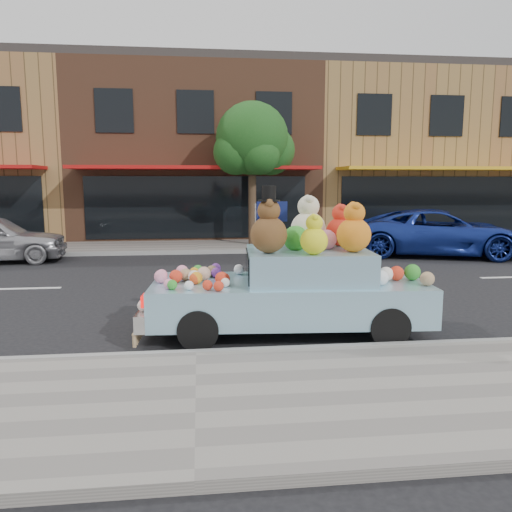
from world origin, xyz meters
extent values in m
plane|color=black|center=(0.00, 0.00, 0.00)|extent=(120.00, 120.00, 0.00)
cube|color=gray|center=(0.00, -6.50, 0.06)|extent=(60.00, 3.00, 0.12)
cube|color=gray|center=(0.00, 6.50, 0.06)|extent=(60.00, 3.00, 0.12)
cube|color=gray|center=(0.00, -5.00, 0.07)|extent=(60.00, 0.12, 0.13)
cube|color=gray|center=(0.00, 5.00, 0.07)|extent=(60.00, 0.12, 0.13)
cube|color=black|center=(-7.00, 7.98, 5.00)|extent=(1.40, 0.06, 1.60)
cube|color=brown|center=(0.00, 12.00, 3.50)|extent=(10.00, 8.00, 7.00)
cube|color=#332D2B|center=(0.00, 12.00, 7.15)|extent=(10.00, 8.00, 0.30)
cube|color=black|center=(0.00, 7.98, 1.40)|extent=(8.50, 0.06, 2.40)
cube|color=#AF1110|center=(0.00, 7.10, 2.90)|extent=(9.00, 1.80, 0.12)
cube|color=black|center=(-3.00, 7.98, 5.00)|extent=(1.40, 0.06, 1.60)
cube|color=black|center=(0.00, 7.98, 5.00)|extent=(1.40, 0.06, 1.60)
cube|color=black|center=(3.00, 7.98, 5.00)|extent=(1.40, 0.06, 1.60)
cube|color=olive|center=(10.00, 12.00, 3.50)|extent=(10.00, 8.00, 7.00)
cube|color=#332D2B|center=(10.00, 12.00, 7.15)|extent=(10.00, 8.00, 0.30)
cube|color=black|center=(10.00, 7.98, 1.40)|extent=(8.50, 0.06, 2.40)
cube|color=gold|center=(10.00, 7.10, 2.90)|extent=(9.00, 1.80, 0.12)
cube|color=black|center=(7.00, 7.98, 5.00)|extent=(1.40, 0.06, 1.60)
cube|color=black|center=(10.00, 7.98, 5.00)|extent=(1.40, 0.06, 1.60)
cylinder|color=#38281C|center=(2.00, 6.50, 1.60)|extent=(0.28, 0.28, 3.20)
sphere|color=#124014|center=(2.00, 6.50, 3.92)|extent=(2.60, 2.60, 2.60)
sphere|color=#124014|center=(2.70, 6.80, 3.52)|extent=(1.80, 1.80, 1.80)
sphere|color=#124014|center=(1.40, 6.30, 3.42)|extent=(1.60, 1.60, 1.60)
sphere|color=#124014|center=(2.20, 5.90, 3.32)|extent=(1.40, 1.40, 1.40)
sphere|color=#124014|center=(1.70, 7.10, 3.62)|extent=(1.60, 1.60, 1.60)
imported|color=navy|center=(7.82, 3.78, 0.76)|extent=(5.93, 4.01, 1.51)
cylinder|color=black|center=(2.82, -4.78, 0.30)|extent=(0.61, 0.24, 0.60)
cylinder|color=black|center=(2.92, -3.23, 0.30)|extent=(0.61, 0.24, 0.60)
cylinder|color=black|center=(0.03, -4.60, 0.30)|extent=(0.61, 0.24, 0.60)
cylinder|color=black|center=(0.13, -3.05, 0.30)|extent=(0.61, 0.24, 0.60)
cube|color=#90C1D7|center=(1.48, -3.91, 0.55)|extent=(4.40, 1.97, 0.60)
cube|color=#90C1D7|center=(1.77, -3.93, 1.10)|extent=(1.99, 1.62, 0.50)
cube|color=silver|center=(-0.74, -3.77, 0.40)|extent=(0.27, 1.79, 0.26)
cube|color=red|center=(-0.73, -4.45, 0.72)|extent=(0.08, 0.28, 0.16)
cube|color=red|center=(-0.65, -3.10, 0.72)|extent=(0.08, 0.28, 0.16)
cube|color=black|center=(0.83, -3.87, 1.10)|extent=(0.12, 1.30, 0.40)
sphere|color=#513217|center=(1.10, -4.24, 1.63)|extent=(0.56, 0.56, 0.56)
sphere|color=#513217|center=(1.10, -4.24, 1.99)|extent=(0.35, 0.35, 0.35)
sphere|color=#513217|center=(1.10, -4.36, 2.10)|extent=(0.13, 0.13, 0.13)
sphere|color=#513217|center=(1.10, -4.12, 2.10)|extent=(0.13, 0.13, 0.13)
cylinder|color=black|center=(1.10, -4.24, 2.13)|extent=(0.33, 0.33, 0.02)
cylinder|color=black|center=(1.10, -4.24, 2.24)|extent=(0.21, 0.21, 0.22)
sphere|color=beige|center=(1.85, -3.59, 1.64)|extent=(0.58, 0.58, 0.58)
sphere|color=beige|center=(1.85, -3.59, 2.01)|extent=(0.36, 0.36, 0.36)
sphere|color=beige|center=(1.85, -3.71, 2.13)|extent=(0.14, 0.14, 0.14)
sphere|color=beige|center=(1.85, -3.46, 2.13)|extent=(0.14, 0.14, 0.14)
sphere|color=orange|center=(2.40, -4.27, 1.61)|extent=(0.52, 0.52, 0.52)
sphere|color=orange|center=(2.40, -4.27, 1.95)|extent=(0.32, 0.32, 0.32)
sphere|color=orange|center=(2.40, -4.39, 2.05)|extent=(0.12, 0.12, 0.12)
sphere|color=orange|center=(2.40, -4.16, 2.05)|extent=(0.12, 0.12, 0.12)
sphere|color=red|center=(2.40, -3.57, 1.59)|extent=(0.48, 0.48, 0.48)
sphere|color=red|center=(2.40, -3.57, 1.90)|extent=(0.30, 0.30, 0.30)
sphere|color=red|center=(2.40, -3.68, 1.99)|extent=(0.11, 0.11, 0.11)
sphere|color=red|center=(2.40, -3.47, 1.99)|extent=(0.11, 0.11, 0.11)
sphere|color=silver|center=(1.20, -3.45, 1.55)|extent=(0.41, 0.41, 0.41)
sphere|color=silver|center=(1.20, -3.45, 1.82)|extent=(0.25, 0.25, 0.25)
sphere|color=silver|center=(1.20, -3.53, 1.90)|extent=(0.10, 0.10, 0.10)
sphere|color=silver|center=(1.20, -3.36, 1.90)|extent=(0.10, 0.10, 0.10)
sphere|color=yellow|center=(1.74, -4.48, 1.55)|extent=(0.41, 0.41, 0.41)
sphere|color=yellow|center=(1.74, -4.48, 1.82)|extent=(0.25, 0.25, 0.25)
sphere|color=yellow|center=(1.74, -4.57, 1.90)|extent=(0.10, 0.10, 0.10)
sphere|color=yellow|center=(1.74, -4.39, 1.90)|extent=(0.10, 0.10, 0.10)
sphere|color=#2B8724|center=(1.58, -3.92, 1.53)|extent=(0.40, 0.40, 0.40)
sphere|color=pink|center=(2.08, -3.90, 1.50)|extent=(0.32, 0.32, 0.32)
sphere|color=white|center=(-0.09, -4.43, 0.92)|extent=(0.14, 0.14, 0.14)
sphere|color=pink|center=(-0.39, -4.32, 0.93)|extent=(0.15, 0.15, 0.15)
sphere|color=#733299|center=(0.34, -3.54, 0.93)|extent=(0.17, 0.17, 0.17)
sphere|color=#947551|center=(-0.16, -3.72, 0.95)|extent=(0.20, 0.20, 0.20)
sphere|color=orange|center=(-0.03, -3.45, 0.93)|extent=(0.17, 0.17, 0.17)
sphere|color=red|center=(0.33, -4.55, 0.93)|extent=(0.15, 0.15, 0.15)
sphere|color=red|center=(-0.30, -3.86, 0.95)|extent=(0.20, 0.20, 0.20)
sphere|color=#2B8724|center=(0.28, -3.31, 0.93)|extent=(0.16, 0.16, 0.16)
sphere|color=beige|center=(0.44, -4.27, 0.92)|extent=(0.14, 0.14, 0.14)
sphere|color=red|center=(0.18, -4.46, 0.93)|extent=(0.15, 0.15, 0.15)
sphere|color=red|center=(0.44, -4.09, 0.94)|extent=(0.18, 0.18, 0.18)
sphere|color=orange|center=(0.01, -4.00, 0.95)|extent=(0.19, 0.19, 0.19)
sphere|color=#2B8724|center=(-0.29, -3.73, 0.92)|extent=(0.14, 0.14, 0.14)
sphere|color=#947551|center=(-0.10, -3.64, 0.93)|extent=(0.16, 0.16, 0.16)
sphere|color=red|center=(0.40, -4.14, 0.95)|extent=(0.21, 0.21, 0.21)
sphere|color=pink|center=(-0.54, -3.87, 0.95)|extent=(0.21, 0.21, 0.21)
sphere|color=pink|center=(-0.14, -3.67, 0.93)|extent=(0.16, 0.16, 0.16)
sphere|color=beige|center=(-0.02, -3.87, 0.95)|extent=(0.19, 0.19, 0.19)
sphere|color=#553C18|center=(0.16, -3.47, 0.94)|extent=(0.17, 0.17, 0.17)
sphere|color=#733299|center=(0.34, -3.12, 0.94)|extent=(0.17, 0.17, 0.17)
sphere|color=#947551|center=(0.27, -3.41, 0.94)|extent=(0.19, 0.19, 0.19)
sphere|color=red|center=(0.00, -4.02, 0.94)|extent=(0.18, 0.18, 0.18)
sphere|color=#2B8724|center=(0.04, -3.36, 0.94)|extent=(0.19, 0.19, 0.19)
sphere|color=#2B8724|center=(-0.34, -4.37, 0.92)|extent=(0.15, 0.15, 0.15)
sphere|color=pink|center=(-0.22, -3.43, 0.95)|extent=(0.20, 0.20, 0.20)
sphere|color=pink|center=(-0.54, -3.70, 0.94)|extent=(0.19, 0.19, 0.19)
sphere|color=white|center=(-0.21, -3.33, 0.93)|extent=(0.16, 0.16, 0.16)
sphere|color=white|center=(0.73, -3.28, 0.94)|extent=(0.17, 0.17, 0.17)
sphere|color=#D8A88C|center=(0.13, -3.78, 0.97)|extent=(0.22, 0.22, 0.22)
sphere|color=#553C18|center=(-0.74, -3.70, 0.60)|extent=(0.14, 0.14, 0.14)
sphere|color=pink|center=(-0.74, -3.80, 0.60)|extent=(0.15, 0.15, 0.15)
sphere|color=beige|center=(-0.78, -4.32, 0.61)|extent=(0.16, 0.16, 0.16)
sphere|color=white|center=(-0.77, -4.22, 0.61)|extent=(0.16, 0.16, 0.16)
sphere|color=red|center=(-0.75, -3.97, 0.61)|extent=(0.16, 0.16, 0.16)
sphere|color=#553C18|center=(-0.69, -2.98, 0.60)|extent=(0.13, 0.13, 0.13)
sphere|color=pink|center=(-0.77, -4.24, 0.61)|extent=(0.16, 0.16, 0.16)
sphere|color=red|center=(-0.76, -4.09, 0.59)|extent=(0.12, 0.12, 0.12)
sphere|color=#2B8724|center=(3.44, -4.10, 0.98)|extent=(0.26, 0.26, 0.26)
sphere|color=pink|center=(3.04, -3.41, 0.94)|extent=(0.18, 0.18, 0.18)
sphere|color=#947551|center=(3.48, -4.54, 0.96)|extent=(0.22, 0.22, 0.22)
sphere|color=white|center=(2.80, -4.43, 0.97)|extent=(0.23, 0.23, 0.23)
sphere|color=orange|center=(2.97, -3.35, 0.93)|extent=(0.17, 0.17, 0.17)
sphere|color=red|center=(3.19, -4.09, 0.97)|extent=(0.23, 0.23, 0.23)
sphere|color=beige|center=(3.01, -4.10, 0.96)|extent=(0.23, 0.23, 0.23)
cylinder|color=#997A54|center=(-0.87, -4.62, 0.17)|extent=(0.06, 0.06, 0.17)
sphere|color=#997A54|center=(-0.87, -4.62, 0.26)|extent=(0.07, 0.07, 0.07)
cylinder|color=#997A54|center=(-0.87, -4.51, 0.17)|extent=(0.06, 0.06, 0.17)
sphere|color=#997A54|center=(-0.87, -4.51, 0.26)|extent=(0.07, 0.07, 0.07)
cylinder|color=#997A54|center=(-0.86, -4.40, 0.17)|extent=(0.06, 0.06, 0.17)
sphere|color=#997A54|center=(-0.86, -4.40, 0.26)|extent=(0.07, 0.07, 0.07)
cylinder|color=#997A54|center=(-0.85, -4.30, 0.17)|extent=(0.06, 0.06, 0.17)
sphere|color=#997A54|center=(-0.85, -4.30, 0.26)|extent=(0.07, 0.07, 0.07)
cylinder|color=#997A54|center=(-0.85, -4.19, 0.17)|extent=(0.06, 0.06, 0.17)
sphere|color=#997A54|center=(-0.85, -4.19, 0.26)|extent=(0.07, 0.07, 0.07)
cylinder|color=#997A54|center=(-0.84, -4.09, 0.17)|extent=(0.06, 0.06, 0.17)
sphere|color=#997A54|center=(-0.84, -4.09, 0.26)|extent=(0.07, 0.07, 0.07)
cylinder|color=#997A54|center=(-0.83, -3.98, 0.17)|extent=(0.06, 0.06, 0.17)
sphere|color=#997A54|center=(-0.83, -3.98, 0.26)|extent=(0.07, 0.07, 0.07)
cylinder|color=#997A54|center=(-0.83, -3.87, 0.17)|extent=(0.06, 0.06, 0.17)
sphere|color=#997A54|center=(-0.83, -3.87, 0.26)|extent=(0.07, 0.07, 0.07)
cylinder|color=#997A54|center=(-0.82, -3.77, 0.17)|extent=(0.06, 0.06, 0.17)
sphere|color=#997A54|center=(-0.82, -3.77, 0.26)|extent=(0.07, 0.07, 0.07)
cylinder|color=#997A54|center=(-0.81, -3.66, 0.17)|extent=(0.06, 0.06, 0.17)
sphere|color=#997A54|center=(-0.81, -3.66, 0.26)|extent=(0.07, 0.07, 0.07)
cylinder|color=#997A54|center=(-0.81, -3.55, 0.17)|extent=(0.06, 0.06, 0.17)
sphere|color=#997A54|center=(-0.81, -3.55, 0.26)|extent=(0.07, 0.07, 0.07)
cylinder|color=#997A54|center=(-0.80, -3.45, 0.17)|extent=(0.06, 0.06, 0.17)
sphere|color=#997A54|center=(-0.80, -3.45, 0.26)|extent=(0.07, 0.07, 0.07)
cylinder|color=#997A54|center=(-0.79, -3.34, 0.17)|extent=(0.06, 0.06, 0.17)
sphere|color=#997A54|center=(-0.79, -3.34, 0.26)|extent=(0.07, 0.07, 0.07)
cylinder|color=#997A54|center=(-0.79, -3.24, 0.17)|extent=(0.06, 0.06, 0.17)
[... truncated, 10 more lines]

